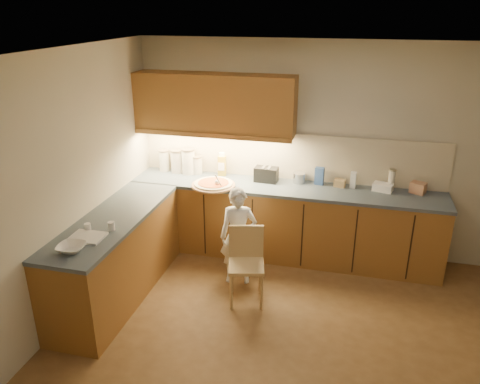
% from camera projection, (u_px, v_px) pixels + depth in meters
% --- Properties ---
extents(room, '(4.54, 4.50, 2.62)m').
position_uv_depth(room, '(300.00, 177.00, 3.71)').
color(room, brown).
rests_on(room, ground).
extents(l_counter, '(3.77, 2.62, 0.92)m').
position_uv_depth(l_counter, '(231.00, 232.00, 5.50)').
color(l_counter, '#915F2A').
rests_on(l_counter, ground).
extents(backsplash, '(3.75, 0.02, 0.58)m').
position_uv_depth(backsplash, '(289.00, 156.00, 5.76)').
color(backsplash, beige).
rests_on(backsplash, l_counter).
extents(upper_cabinets, '(1.95, 0.36, 0.73)m').
position_uv_depth(upper_cabinets, '(214.00, 104.00, 5.58)').
color(upper_cabinets, '#915F2A').
rests_on(upper_cabinets, ground).
extents(pizza_on_board, '(0.53, 0.53, 0.21)m').
position_uv_depth(pizza_on_board, '(214.00, 184.00, 5.61)').
color(pizza_on_board, tan).
rests_on(pizza_on_board, l_counter).
extents(child, '(0.45, 0.34, 1.12)m').
position_uv_depth(child, '(238.00, 236.00, 5.18)').
color(child, white).
rests_on(child, ground).
extents(wooden_chair, '(0.44, 0.44, 0.81)m').
position_uv_depth(wooden_chair, '(246.00, 259.00, 4.90)').
color(wooden_chair, tan).
rests_on(wooden_chair, ground).
extents(mixing_bowl, '(0.27, 0.27, 0.06)m').
position_uv_depth(mixing_bowl, '(71.00, 248.00, 4.13)').
color(mixing_bowl, silver).
rests_on(mixing_bowl, l_counter).
extents(canister_a, '(0.14, 0.14, 0.28)m').
position_uv_depth(canister_a, '(164.00, 160.00, 6.09)').
color(canister_a, silver).
rests_on(canister_a, l_counter).
extents(canister_b, '(0.17, 0.17, 0.30)m').
position_uv_depth(canister_b, '(177.00, 161.00, 6.03)').
color(canister_b, beige).
rests_on(canister_b, l_counter).
extents(canister_c, '(0.18, 0.18, 0.33)m').
position_uv_depth(canister_c, '(188.00, 161.00, 5.98)').
color(canister_c, silver).
rests_on(canister_c, l_counter).
extents(canister_d, '(0.14, 0.14, 0.23)m').
position_uv_depth(canister_d, '(197.00, 165.00, 6.00)').
color(canister_d, beige).
rests_on(canister_d, l_counter).
extents(oil_jug, '(0.11, 0.09, 0.30)m').
position_uv_depth(oil_jug, '(222.00, 165.00, 5.93)').
color(oil_jug, '#B09923').
rests_on(oil_jug, l_counter).
extents(toaster, '(0.29, 0.18, 0.19)m').
position_uv_depth(toaster, '(266.00, 174.00, 5.74)').
color(toaster, black).
rests_on(toaster, l_counter).
extents(steel_pot, '(0.16, 0.16, 0.13)m').
position_uv_depth(steel_pot, '(299.00, 178.00, 5.71)').
color(steel_pot, silver).
rests_on(steel_pot, l_counter).
extents(blue_box, '(0.11, 0.09, 0.21)m').
position_uv_depth(blue_box, '(319.00, 176.00, 5.64)').
color(blue_box, '#34579E').
rests_on(blue_box, l_counter).
extents(card_box_a, '(0.14, 0.11, 0.09)m').
position_uv_depth(card_box_a, '(340.00, 183.00, 5.59)').
color(card_box_a, tan).
rests_on(card_box_a, l_counter).
extents(white_bottle, '(0.07, 0.07, 0.20)m').
position_uv_depth(white_bottle, '(353.00, 180.00, 5.53)').
color(white_bottle, white).
rests_on(white_bottle, l_counter).
extents(flat_pack, '(0.25, 0.20, 0.09)m').
position_uv_depth(flat_pack, '(383.00, 187.00, 5.47)').
color(flat_pack, white).
rests_on(flat_pack, l_counter).
extents(tall_jar, '(0.08, 0.08, 0.26)m').
position_uv_depth(tall_jar, '(391.00, 180.00, 5.45)').
color(tall_jar, white).
rests_on(tall_jar, l_counter).
extents(card_box_b, '(0.20, 0.19, 0.13)m').
position_uv_depth(card_box_b, '(418.00, 188.00, 5.39)').
color(card_box_b, tan).
rests_on(card_box_b, l_counter).
extents(dough_cloth, '(0.32, 0.25, 0.02)m').
position_uv_depth(dough_cloth, '(87.00, 237.00, 4.36)').
color(dough_cloth, silver).
rests_on(dough_cloth, l_counter).
extents(spice_jar_a, '(0.07, 0.07, 0.08)m').
position_uv_depth(spice_jar_a, '(88.00, 227.00, 4.49)').
color(spice_jar_a, silver).
rests_on(spice_jar_a, l_counter).
extents(spice_jar_b, '(0.08, 0.08, 0.09)m').
position_uv_depth(spice_jar_b, '(111.00, 226.00, 4.51)').
color(spice_jar_b, white).
rests_on(spice_jar_b, l_counter).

